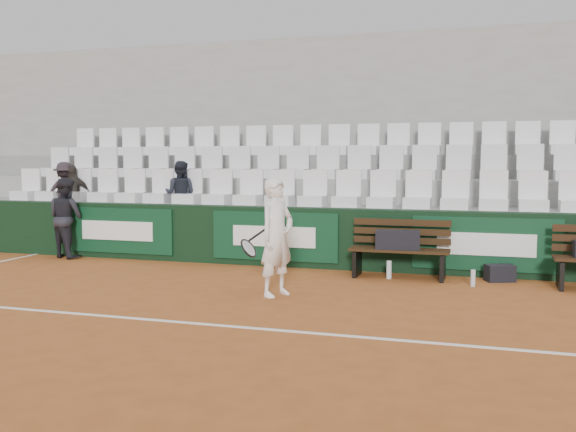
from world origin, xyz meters
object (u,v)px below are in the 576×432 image
(sports_bag_ground, at_px, (500,273))
(tennis_player, at_px, (277,237))
(water_bottle_near, at_px, (389,270))
(water_bottle_far, at_px, (473,278))
(ball_kid, at_px, (66,218))
(spectator_c, at_px, (180,170))
(spectator_b, at_px, (73,171))
(sports_bag_left, at_px, (398,240))
(bench_left, at_px, (399,263))
(spectator_a, at_px, (64,170))

(sports_bag_ground, bearing_deg, tennis_player, -145.74)
(water_bottle_near, bearing_deg, sports_bag_ground, 9.65)
(water_bottle_far, bearing_deg, tennis_player, -150.27)
(sports_bag_ground, bearing_deg, ball_kid, 179.34)
(water_bottle_far, xyz_separation_m, tennis_player, (-2.48, -1.42, 0.66))
(spectator_c, bearing_deg, spectator_b, -6.15)
(spectator_b, relative_size, spectator_c, 0.93)
(sports_bag_left, xyz_separation_m, sports_bag_ground, (1.49, 0.21, -0.47))
(sports_bag_ground, bearing_deg, bench_left, -173.53)
(tennis_player, relative_size, ball_kid, 1.06)
(sports_bag_left, relative_size, water_bottle_near, 2.37)
(ball_kid, xyz_separation_m, spectator_b, (-0.42, 0.81, 0.84))
(water_bottle_near, xyz_separation_m, spectator_c, (-4.08, 1.17, 1.48))
(spectator_b, bearing_deg, water_bottle_far, 145.55)
(tennis_player, relative_size, spectator_a, 1.29)
(water_bottle_far, relative_size, spectator_c, 0.19)
(spectator_b, bearing_deg, spectator_c, 156.10)
(sports_bag_left, height_order, ball_kid, ball_kid)
(sports_bag_left, height_order, tennis_player, tennis_player)
(tennis_player, xyz_separation_m, spectator_a, (-5.36, 2.84, 0.82))
(sports_bag_ground, height_order, ball_kid, ball_kid)
(sports_bag_left, bearing_deg, tennis_player, -128.25)
(sports_bag_left, xyz_separation_m, tennis_player, (-1.36, -1.73, 0.19))
(water_bottle_far, bearing_deg, sports_bag_ground, 54.68)
(bench_left, relative_size, sports_bag_ground, 3.68)
(spectator_a, bearing_deg, bench_left, 156.45)
(water_bottle_far, height_order, ball_kid, ball_kid)
(ball_kid, bearing_deg, bench_left, -163.36)
(sports_bag_ground, height_order, tennis_player, tennis_player)
(water_bottle_near, distance_m, tennis_player, 2.18)
(tennis_player, xyz_separation_m, ball_kid, (-4.75, 2.03, -0.04))
(sports_bag_ground, relative_size, spectator_c, 0.33)
(sports_bag_ground, xyz_separation_m, spectator_a, (-8.21, 0.90, 1.48))
(spectator_c, bearing_deg, water_bottle_far, 158.85)
(sports_bag_ground, xyz_separation_m, spectator_b, (-8.02, 0.90, 1.45))
(bench_left, height_order, tennis_player, tennis_player)
(bench_left, bearing_deg, sports_bag_ground, 6.47)
(sports_bag_ground, distance_m, ball_kid, 7.63)
(water_bottle_far, bearing_deg, water_bottle_near, 168.38)
(ball_kid, height_order, spectator_b, spectator_b)
(water_bottle_near, relative_size, tennis_player, 0.18)
(ball_kid, distance_m, spectator_b, 1.24)
(sports_bag_ground, distance_m, spectator_b, 8.20)
(sports_bag_left, height_order, sports_bag_ground, sports_bag_left)
(spectator_a, relative_size, spectator_c, 0.98)
(water_bottle_far, bearing_deg, spectator_b, 169.45)
(sports_bag_left, bearing_deg, sports_bag_ground, 8.14)
(bench_left, xyz_separation_m, water_bottle_far, (1.09, -0.36, -0.11))
(sports_bag_left, distance_m, water_bottle_far, 1.25)
(sports_bag_ground, xyz_separation_m, water_bottle_near, (-1.61, -0.27, 0.02))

